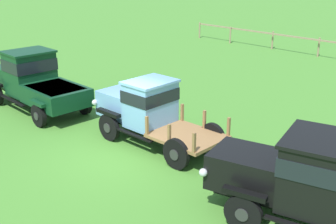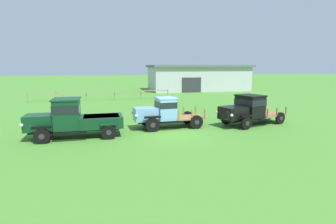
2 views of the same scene
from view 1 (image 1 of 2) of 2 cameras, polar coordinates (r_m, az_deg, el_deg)
ground_plane at (r=13.22m, az=-5.80°, el=-5.70°), size 240.00×240.00×0.00m
paddock_fence at (r=28.75m, az=16.80°, el=9.31°), size 16.82×0.52×1.20m
vintage_truck_foreground_near at (r=17.72m, az=-17.60°, el=4.09°), size 5.51×2.25×2.32m
vintage_truck_second_in_line at (r=13.78m, az=-3.03°, el=0.48°), size 4.92×2.13×2.10m
vintage_truck_midrow_center at (r=9.89m, az=18.01°, el=-8.41°), size 5.65×3.27×2.15m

